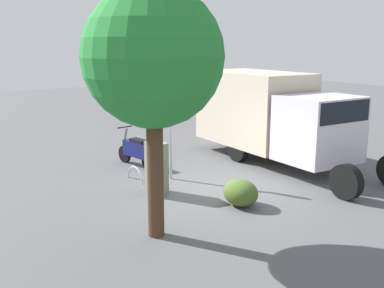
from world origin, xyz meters
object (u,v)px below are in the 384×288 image
Objects in this scene: box_truck_near at (273,113)px; street_tree at (153,58)px; utility_cabinet at (156,168)px; stop_sign at (170,108)px; bike_rack_hoop at (135,181)px; motorcycle at (137,150)px.

street_tree is at bearing -61.18° from box_truck_near.
street_tree is at bearing 153.35° from utility_cabinet.
box_truck_near is at bearing -88.66° from stop_sign.
utility_cabinet is at bearing -26.65° from street_tree.
motorcycle is at bearing -25.99° from bike_rack_hoop.
street_tree is at bearing 147.57° from motorcycle.
utility_cabinet reaches higher than bike_rack_hoop.
box_truck_near is 7.08m from street_tree.
street_tree reaches higher than stop_sign.
street_tree reaches higher than utility_cabinet.
box_truck_near is 8.50× the size of bike_rack_hoop.
stop_sign is 0.63× the size of street_tree.
stop_sign reaches higher than utility_cabinet.
box_truck_near reaches higher than bike_rack_hoop.
box_truck_near is at bearing -60.15° from street_tree.
utility_cabinet is at bearing 136.25° from stop_sign.
motorcycle is 2.34m from stop_sign.
stop_sign is at bearing -32.34° from street_tree.
box_truck_near is 1.47× the size of street_tree.
bike_rack_hoop is (3.65, -1.14, -3.54)m from street_tree.
utility_cabinet is 1.47m from bike_rack_hoop.
bike_rack_hoop is at bearing 69.81° from stop_sign.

